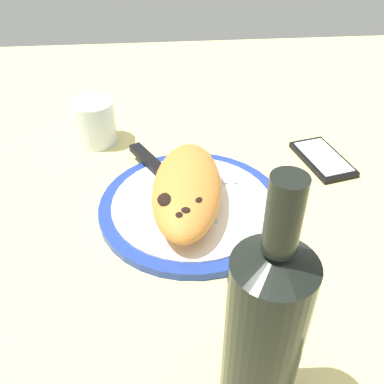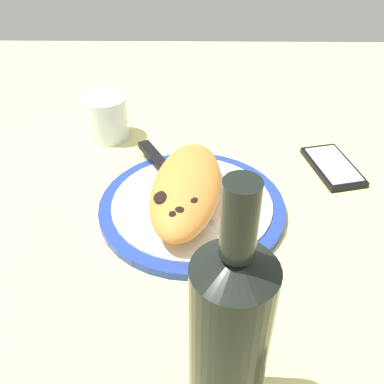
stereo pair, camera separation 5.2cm
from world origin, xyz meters
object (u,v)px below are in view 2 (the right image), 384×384
(plate, at_px, (192,206))
(water_glass, at_px, (107,120))
(smartphone, at_px, (333,166))
(fork, at_px, (234,198))
(calzone, at_px, (186,188))
(knife, at_px, (163,167))
(wine_bottle, at_px, (229,339))

(plate, distance_m, water_glass, 0.27)
(water_glass, bearing_deg, smartphone, -104.42)
(fork, height_order, water_glass, water_glass)
(calzone, relative_size, smartphone, 1.73)
(calzone, xyz_separation_m, knife, (0.09, 0.04, -0.03))
(water_glass, relative_size, wine_bottle, 0.29)
(plate, relative_size, knife, 1.30)
(smartphone, distance_m, water_glass, 0.42)
(plate, bearing_deg, calzone, 127.49)
(knife, distance_m, smartphone, 0.30)
(calzone, height_order, smartphone, calzone)
(plate, relative_size, wine_bottle, 1.01)
(water_glass, bearing_deg, wine_bottle, -159.25)
(smartphone, relative_size, wine_bottle, 0.49)
(fork, bearing_deg, plate, 97.95)
(wine_bottle, bearing_deg, calzone, 8.33)
(calzone, xyz_separation_m, water_glass, (0.23, 0.15, -0.01))
(water_glass, bearing_deg, knife, -139.60)
(fork, height_order, smartphone, fork)
(wine_bottle, bearing_deg, knife, 12.31)
(plate, bearing_deg, smartphone, -64.99)
(fork, xyz_separation_m, knife, (0.08, 0.11, 0.00))
(smartphone, height_order, water_glass, water_glass)
(plate, bearing_deg, wine_bottle, -173.39)
(fork, bearing_deg, smartphone, -59.68)
(plate, xyz_separation_m, smartphone, (0.11, -0.24, -0.00))
(plate, distance_m, smartphone, 0.27)
(plate, relative_size, water_glass, 3.46)
(fork, distance_m, smartphone, 0.21)
(calzone, relative_size, wine_bottle, 0.84)
(knife, relative_size, smartphone, 1.59)
(plate, bearing_deg, fork, -82.05)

